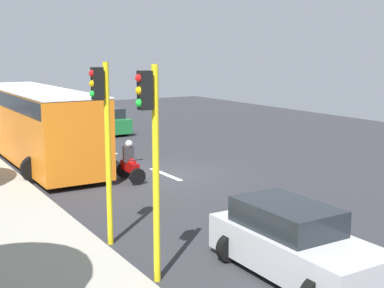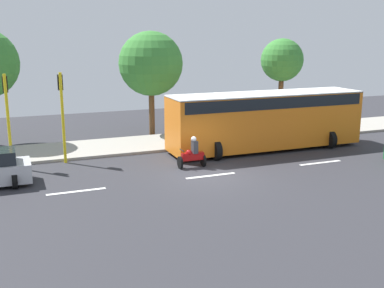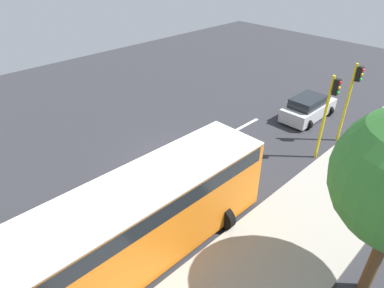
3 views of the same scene
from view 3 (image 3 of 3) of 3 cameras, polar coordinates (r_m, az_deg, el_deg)
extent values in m
cube|color=#2D2D33|center=(17.02, -3.38, -3.61)|extent=(40.00, 60.00, 0.10)
cube|color=#9E998E|center=(13.67, 17.03, -15.34)|extent=(4.00, 60.00, 0.15)
cube|color=white|center=(14.76, -21.67, -12.59)|extent=(0.20, 2.40, 0.01)
cube|color=white|center=(16.99, -3.38, -3.46)|extent=(0.20, 2.40, 0.01)
cube|color=white|center=(20.77, 9.21, 3.22)|extent=(0.20, 2.40, 0.01)
cube|color=white|center=(25.42, 17.64, 7.59)|extent=(0.20, 2.40, 0.01)
cube|color=#B7B7BC|center=(22.43, 19.40, 5.58)|extent=(1.72, 4.11, 0.80)
cube|color=#1E2328|center=(21.89, 19.30, 6.93)|extent=(1.45, 2.30, 0.56)
cylinder|color=black|center=(23.95, 19.33, 6.62)|extent=(0.64, 0.22, 0.64)
cylinder|color=black|center=(23.40, 22.50, 5.37)|extent=(0.64, 0.22, 0.64)
cylinder|color=black|center=(21.74, 15.85, 4.66)|extent=(0.64, 0.22, 0.64)
cylinder|color=black|center=(21.14, 19.26, 3.25)|extent=(0.64, 0.22, 0.64)
cube|color=orange|center=(11.51, -10.57, -13.92)|extent=(2.50, 11.00, 2.90)
cube|color=black|center=(10.76, -11.14, -9.81)|extent=(2.52, 10.56, 0.60)
cube|color=white|center=(10.52, -11.35, -8.30)|extent=(2.50, 11.00, 0.08)
cylinder|color=black|center=(14.48, -1.11, -8.12)|extent=(1.00, 0.30, 1.00)
cylinder|color=black|center=(13.36, 5.49, -12.44)|extent=(1.00, 0.30, 1.00)
cylinder|color=black|center=(16.36, 2.68, -3.72)|extent=(0.60, 0.10, 0.60)
cylinder|color=black|center=(15.67, -0.36, -5.49)|extent=(0.60, 0.10, 0.60)
cube|color=#990C0C|center=(15.83, 1.08, -3.93)|extent=(0.28, 1.10, 0.36)
sphere|color=#990C0C|center=(15.85, 1.60, -3.11)|extent=(0.32, 0.32, 0.32)
cylinder|color=black|center=(15.96, 2.49, -2.11)|extent=(0.55, 0.04, 0.04)
cube|color=#333338|center=(15.52, 0.83, -2.73)|extent=(0.36, 0.24, 0.60)
sphere|color=silver|center=(15.32, 0.98, -1.42)|extent=(0.26, 0.26, 0.26)
cylinder|color=yellow|center=(19.74, 25.08, 6.22)|extent=(0.14, 0.14, 4.50)
cube|color=black|center=(19.08, 26.87, 10.71)|extent=(0.24, 0.24, 0.76)
sphere|color=red|center=(18.97, 27.37, 11.26)|extent=(0.16, 0.16, 0.16)
sphere|color=#F2A50C|center=(19.04, 27.19, 10.59)|extent=(0.16, 0.16, 0.16)
sphere|color=green|center=(19.11, 27.02, 9.93)|extent=(0.16, 0.16, 0.16)
cylinder|color=yellow|center=(17.59, 21.79, 3.99)|extent=(0.14, 0.14, 4.50)
cube|color=black|center=(16.84, 23.63, 8.98)|extent=(0.24, 0.24, 0.76)
sphere|color=red|center=(16.72, 24.17, 9.60)|extent=(0.16, 0.16, 0.16)
sphere|color=#F2A50C|center=(16.80, 23.99, 8.85)|extent=(0.16, 0.16, 0.16)
sphere|color=green|center=(16.89, 23.82, 8.10)|extent=(0.16, 0.16, 0.16)
cylinder|color=brown|center=(12.03, 29.19, -16.63)|extent=(0.36, 0.36, 3.11)
camera|label=1|loc=(26.97, 43.92, 12.48)|focal=49.18mm
camera|label=2|loc=(34.16, -14.91, 24.84)|focal=43.79mm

